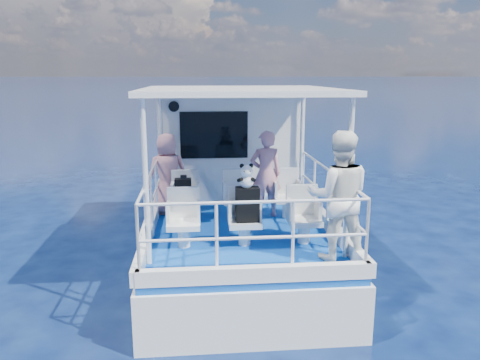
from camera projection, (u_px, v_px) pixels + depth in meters
name	position (u px, v px, depth m)	size (l,w,h in m)	color
ground	(238.00, 270.00, 8.27)	(2000.00, 2000.00, 0.00)	#071337
hull	(234.00, 250.00, 9.24)	(3.00, 7.00, 1.60)	white
deck	(234.00, 209.00, 9.05)	(2.90, 6.90, 0.10)	#0B409D
cabin	(229.00, 141.00, 10.06)	(2.85, 2.00, 2.20)	white
canopy	(239.00, 90.00, 7.38)	(3.00, 3.20, 0.08)	white
canopy_posts	(239.00, 162.00, 7.58)	(2.77, 2.97, 2.20)	white
railings	(241.00, 203.00, 7.40)	(2.84, 3.59, 1.00)	white
seat_port_fwd	(186.00, 209.00, 8.14)	(0.48, 0.46, 0.38)	white
seat_center_fwd	(237.00, 208.00, 8.22)	(0.48, 0.46, 0.38)	white
seat_stbd_fwd	(287.00, 207.00, 8.30)	(0.48, 0.46, 0.38)	white
seat_port_aft	(184.00, 234.00, 6.88)	(0.48, 0.46, 0.38)	white
seat_center_aft	(245.00, 232.00, 6.96)	(0.48, 0.46, 0.38)	white
seat_stbd_aft	(304.00, 230.00, 7.04)	(0.48, 0.46, 0.38)	white
passenger_port_fwd	(168.00, 174.00, 8.43)	(0.55, 0.39, 1.48)	#CC848A
passenger_stbd_fwd	(266.00, 174.00, 8.25)	(0.56, 0.37, 1.54)	#C27D8C
passenger_stbd_aft	(339.00, 196.00, 6.27)	(0.86, 0.67, 1.77)	white
backpack_port	(183.00, 189.00, 8.01)	(0.28, 0.16, 0.37)	black
backpack_center	(247.00, 204.00, 6.81)	(0.34, 0.19, 0.51)	black
compact_camera	(184.00, 177.00, 7.95)	(0.11, 0.07, 0.07)	black
panda	(246.00, 176.00, 6.70)	(0.23, 0.19, 0.35)	white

